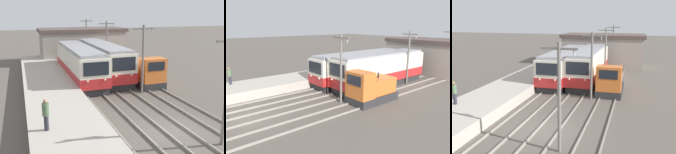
% 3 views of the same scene
% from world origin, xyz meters
% --- Properties ---
extents(ground_plane, '(200.00, 200.00, 0.00)m').
position_xyz_m(ground_plane, '(0.00, 0.00, 0.00)').
color(ground_plane, '#564F47').
extents(platform_left, '(4.50, 54.00, 0.94)m').
position_xyz_m(platform_left, '(-6.25, 0.00, 0.47)').
color(platform_left, '#ADA599').
rests_on(platform_left, ground).
extents(track_left, '(1.54, 60.00, 0.14)m').
position_xyz_m(track_left, '(-2.60, 0.00, 0.07)').
color(track_left, gray).
rests_on(track_left, ground).
extents(track_center, '(1.54, 60.00, 0.14)m').
position_xyz_m(track_center, '(0.20, 0.00, 0.07)').
color(track_center, gray).
rests_on(track_center, ground).
extents(track_right, '(1.54, 60.00, 0.14)m').
position_xyz_m(track_right, '(3.20, 0.00, 0.07)').
color(track_right, gray).
rests_on(track_right, ground).
extents(commuter_train_left, '(2.84, 13.34, 3.64)m').
position_xyz_m(commuter_train_left, '(-2.60, 14.45, 1.69)').
color(commuter_train_left, '#28282B').
rests_on(commuter_train_left, ground).
extents(commuter_train_center, '(2.84, 12.99, 3.79)m').
position_xyz_m(commuter_train_center, '(0.20, 14.93, 1.76)').
color(commuter_train_center, '#28282B').
rests_on(commuter_train_center, ground).
extents(shunting_locomotive, '(2.40, 4.70, 3.00)m').
position_xyz_m(shunting_locomotive, '(3.20, 10.00, 1.21)').
color(shunting_locomotive, '#28282B').
rests_on(shunting_locomotive, ground).
extents(catenary_mast_mid, '(2.00, 0.20, 6.17)m').
position_xyz_m(catenary_mast_mid, '(1.71, 7.78, 3.39)').
color(catenary_mast_mid, slate).
rests_on(catenary_mast_mid, ground).
extents(catenary_mast_far, '(2.00, 0.20, 6.17)m').
position_xyz_m(catenary_mast_far, '(1.71, 17.94, 3.39)').
color(catenary_mast_far, slate).
rests_on(catenary_mast_far, ground).
extents(catenary_mast_distant, '(2.00, 0.20, 6.17)m').
position_xyz_m(catenary_mast_distant, '(1.71, 28.11, 3.39)').
color(catenary_mast_distant, slate).
rests_on(catenary_mast_distant, ground).
extents(person_on_platform, '(0.38, 0.38, 1.78)m').
position_xyz_m(person_on_platform, '(-7.51, 0.75, 1.91)').
color(person_on_platform, '#282833').
rests_on(person_on_platform, platform_left).
extents(station_building, '(12.60, 6.30, 4.85)m').
position_xyz_m(station_building, '(0.43, 26.00, 2.45)').
color(station_building, gray).
rests_on(station_building, ground).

